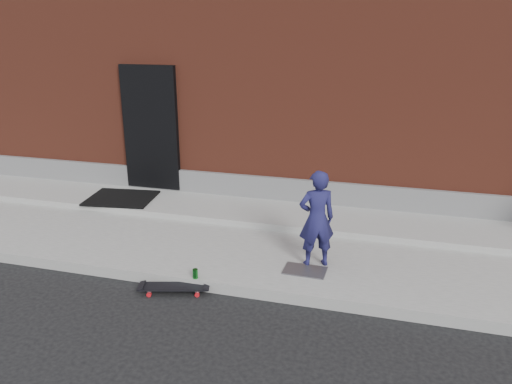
% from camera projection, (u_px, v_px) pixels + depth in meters
% --- Properties ---
extents(ground, '(80.00, 80.00, 0.00)m').
position_uv_depth(ground, '(240.00, 297.00, 6.15)').
color(ground, black).
rests_on(ground, ground).
extents(sidewalk, '(20.00, 3.00, 0.15)m').
position_uv_depth(sidewalk, '(269.00, 243.00, 7.50)').
color(sidewalk, gray).
rests_on(sidewalk, ground).
extents(apron, '(20.00, 1.20, 0.10)m').
position_uv_depth(apron, '(283.00, 214.00, 8.28)').
color(apron, gray).
rests_on(apron, sidewalk).
extents(building, '(20.00, 8.10, 5.00)m').
position_uv_depth(building, '(327.00, 55.00, 11.74)').
color(building, maroon).
rests_on(building, ground).
extents(child, '(0.56, 0.48, 1.31)m').
position_uv_depth(child, '(317.00, 219.00, 6.46)').
color(child, '#1A1947').
rests_on(child, sidewalk).
extents(skateboard, '(0.89, 0.44, 0.10)m').
position_uv_depth(skateboard, '(174.00, 287.00, 6.22)').
color(skateboard, '#B61219').
rests_on(skateboard, ground).
extents(soda_can, '(0.08, 0.08, 0.12)m').
position_uv_depth(soda_can, '(195.00, 274.00, 6.28)').
color(soda_can, '#177623').
rests_on(soda_can, sidewalk).
extents(doormat, '(1.24, 1.05, 0.03)m').
position_uv_depth(doormat, '(121.00, 198.00, 8.85)').
color(doormat, black).
rests_on(doormat, apron).
extents(utility_plate, '(0.55, 0.36, 0.02)m').
position_uv_depth(utility_plate, '(305.00, 271.00, 6.48)').
color(utility_plate, '#58575D').
rests_on(utility_plate, sidewalk).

